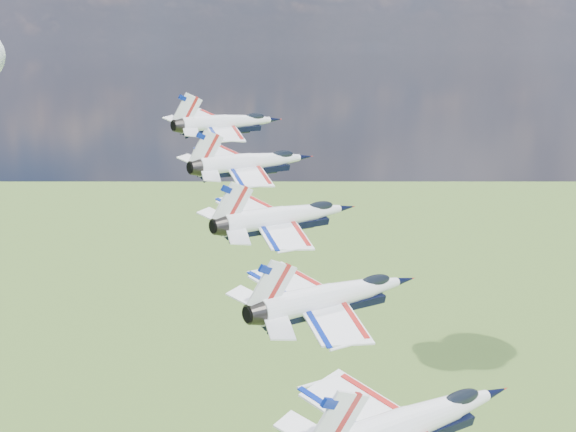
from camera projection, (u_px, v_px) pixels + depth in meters
The scene contains 5 objects.
jet_0 at pixel (230, 122), 90.49m from camera, with size 9.83×14.55×4.35m, color white, non-canonical shape.
jet_1 at pixel (254, 162), 78.23m from camera, with size 9.83×14.55×4.35m, color white, non-canonical shape.
jet_2 at pixel (288, 216), 65.96m from camera, with size 9.83×14.55×4.35m, color white, non-canonical shape.
jet_3 at pixel (337, 295), 53.69m from camera, with size 9.83×14.55×4.35m, color white, non-canonical shape.
jet_4 at pixel (415, 421), 41.42m from camera, with size 9.83×14.55×4.35m, color silver, non-canonical shape.
Camera 1 is at (31.94, -63.17, 163.20)m, focal length 50.00 mm.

